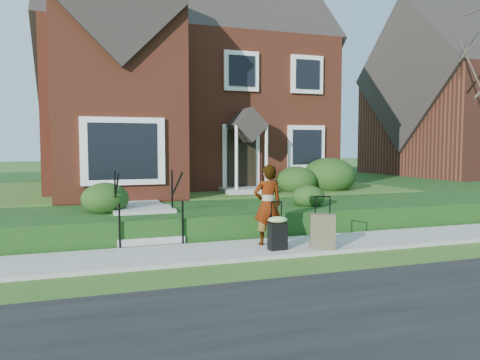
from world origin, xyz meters
name	(u,v)px	position (x,y,z in m)	size (l,w,h in m)	color
ground	(279,249)	(0.00, 0.00, 0.00)	(120.00, 120.00, 0.00)	#2D5119
street	(465,347)	(0.00, -5.00, 0.01)	(60.00, 6.00, 0.01)	black
sidewalk	(279,247)	(0.00, 0.00, 0.04)	(60.00, 1.60, 0.08)	#9E9B93
terrace	(264,186)	(4.00, 10.90, 0.30)	(44.00, 20.00, 0.60)	#10390F
walkway	(132,198)	(-2.50, 5.00, 0.63)	(1.20, 6.00, 0.06)	#9E9B93
main_house	(177,66)	(-0.21, 9.61, 5.26)	(10.40, 10.20, 9.40)	brown
neighbour_house	(474,87)	(16.00, 11.00, 5.25)	(9.40, 8.00, 9.20)	brown
front_steps	(146,219)	(-2.50, 1.84, 0.47)	(1.40, 2.02, 1.50)	#9E9B93
foundation_shrubs	(241,178)	(0.89, 5.04, 1.13)	(9.78, 4.73, 1.27)	black
woman	(268,205)	(-0.19, 0.16, 0.92)	(0.61, 0.40, 1.67)	#999999
suitcase_black	(278,231)	(-0.19, -0.37, 0.45)	(0.42, 0.35, 0.97)	black
suitcase_olive	(323,231)	(0.71, -0.57, 0.44)	(0.56, 0.45, 1.06)	brown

